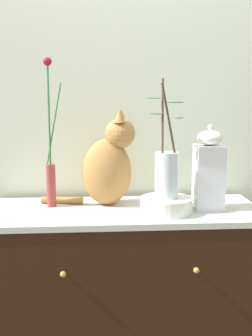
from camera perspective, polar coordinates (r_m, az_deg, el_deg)
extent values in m
cube|color=silver|center=(2.13, -0.60, 8.50)|extent=(4.40, 0.08, 2.60)
cube|color=black|center=(2.04, 0.00, -17.41)|extent=(1.15, 0.46, 0.83)
cube|color=beige|center=(1.88, 0.00, -5.78)|extent=(1.17, 0.47, 0.02)
sphere|color=#B79338|center=(1.71, -8.32, -13.73)|extent=(0.02, 0.02, 0.02)
sphere|color=#B79338|center=(1.75, 9.29, -13.22)|extent=(0.02, 0.02, 0.02)
ellipsoid|color=#AF793F|center=(1.92, -2.57, -0.53)|extent=(0.24, 0.19, 0.30)
sphere|color=#AF793F|center=(1.89, -0.77, 4.59)|extent=(0.13, 0.13, 0.13)
cone|color=#AF793F|center=(1.93, -0.69, 7.05)|extent=(0.05, 0.05, 0.06)
cone|color=#AF793F|center=(1.85, -0.87, 6.95)|extent=(0.05, 0.05, 0.06)
cylinder|color=#AF793F|center=(1.98, -8.44, -4.24)|extent=(0.19, 0.06, 0.03)
cylinder|color=#933634|center=(1.93, -9.87, -2.32)|extent=(0.04, 0.04, 0.19)
cylinder|color=#366C33|center=(1.89, -10.14, 6.75)|extent=(0.01, 0.01, 0.42)
sphere|color=maroon|center=(1.89, -10.35, 13.69)|extent=(0.04, 0.04, 0.04)
cylinder|color=#367233|center=(1.89, -9.50, 5.74)|extent=(0.07, 0.01, 0.35)
cylinder|color=white|center=(1.82, 5.32, -4.92)|extent=(0.22, 0.22, 0.07)
cylinder|color=silver|center=(1.79, 5.39, -0.95)|extent=(0.10, 0.10, 0.19)
cylinder|color=#423225|center=(1.75, 5.85, 5.35)|extent=(0.08, 0.04, 0.35)
ellipsoid|color=#336532|center=(1.71, 7.01, 6.63)|extent=(0.05, 0.08, 0.01)
ellipsoid|color=#326830|center=(1.68, 6.54, 8.64)|extent=(0.08, 0.05, 0.01)
cylinder|color=brown|center=(1.76, 4.86, 5.72)|extent=(0.02, 0.08, 0.37)
ellipsoid|color=#2C672B|center=(1.77, 4.09, 7.17)|extent=(0.08, 0.07, 0.01)
ellipsoid|color=#326B3C|center=(1.77, 3.65, 9.23)|extent=(0.07, 0.08, 0.01)
cube|color=white|center=(1.89, 10.86, -1.23)|extent=(0.12, 0.12, 0.28)
ellipsoid|color=white|center=(1.86, 11.03, 3.94)|extent=(0.11, 0.11, 0.06)
sphere|color=white|center=(1.86, 11.07, 5.30)|extent=(0.02, 0.02, 0.02)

